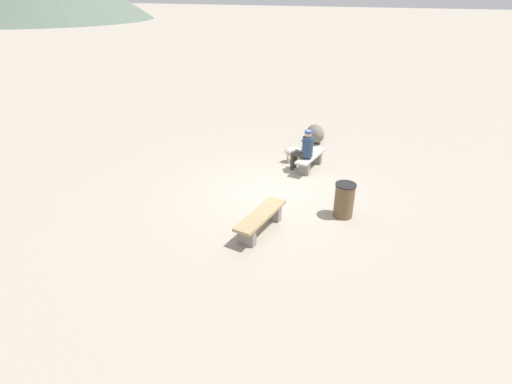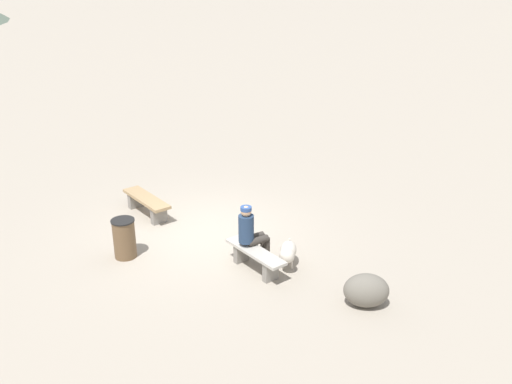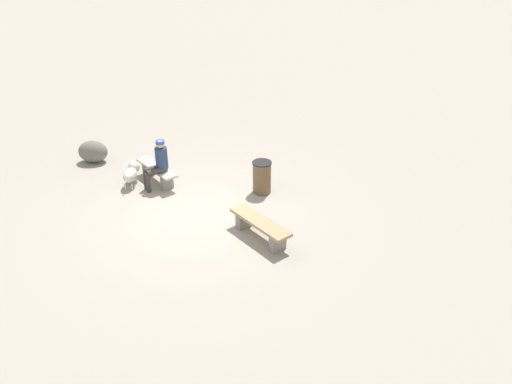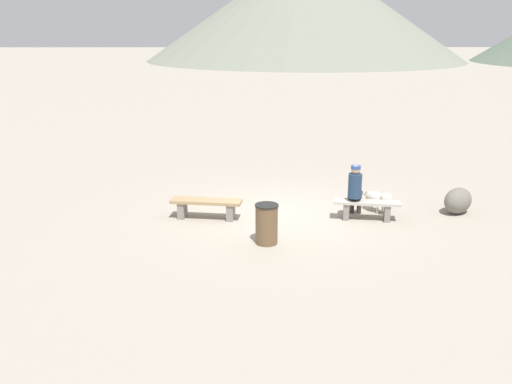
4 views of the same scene
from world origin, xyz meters
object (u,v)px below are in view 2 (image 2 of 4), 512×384
at_px(seated_person, 251,231).
at_px(dog, 288,252).
at_px(boulder, 366,290).
at_px(bench_right, 255,257).
at_px(bench_left, 147,203).
at_px(trash_bin, 124,238).

height_order(seated_person, dog, seated_person).
distance_m(dog, boulder, 1.90).
xyz_separation_m(seated_person, boulder, (2.56, 0.30, -0.42)).
xyz_separation_m(bench_right, seated_person, (-0.27, 0.14, 0.43)).
relative_size(bench_left, seated_person, 1.31).
bearing_deg(boulder, bench_right, -169.07).
relative_size(bench_left, bench_right, 1.09).
relative_size(bench_right, boulder, 1.91).
distance_m(bench_right, seated_person, 0.52).
xyz_separation_m(bench_left, seated_person, (3.47, -0.00, 0.42)).
xyz_separation_m(dog, trash_bin, (-2.77, -1.97, 0.07)).
height_order(seated_person, boulder, seated_person).
bearing_deg(bench_right, boulder, 19.44).
relative_size(seated_person, dog, 1.71).
distance_m(trash_bin, boulder, 5.03).
bearing_deg(trash_bin, dog, 35.42).
relative_size(bench_left, trash_bin, 2.01).
relative_size(bench_left, boulder, 2.09).
height_order(trash_bin, boulder, trash_bin).
distance_m(bench_right, trash_bin, 2.78).
bearing_deg(seated_person, bench_right, -11.45).
distance_m(bench_left, dog, 4.15).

